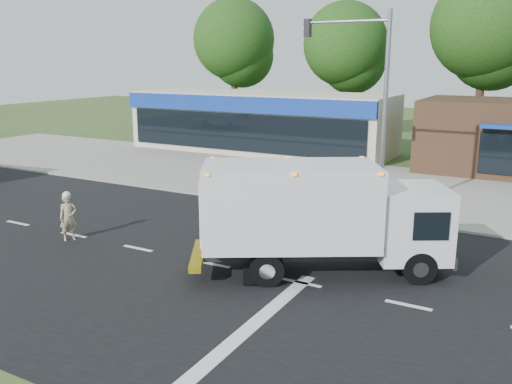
# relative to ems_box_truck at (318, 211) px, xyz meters

# --- Properties ---
(ground) EXTENTS (120.00, 120.00, 0.00)m
(ground) POSITION_rel_ems_box_truck_xyz_m (-3.02, -0.99, -1.89)
(ground) COLOR #385123
(ground) RESTS_ON ground
(road_asphalt) EXTENTS (60.00, 14.00, 0.02)m
(road_asphalt) POSITION_rel_ems_box_truck_xyz_m (-3.02, -0.99, -1.89)
(road_asphalt) COLOR black
(road_asphalt) RESTS_ON ground
(sidewalk) EXTENTS (60.00, 2.40, 0.12)m
(sidewalk) POSITION_rel_ems_box_truck_xyz_m (-3.02, 7.21, -1.83)
(sidewalk) COLOR gray
(sidewalk) RESTS_ON ground
(parking_apron) EXTENTS (60.00, 9.00, 0.02)m
(parking_apron) POSITION_rel_ems_box_truck_xyz_m (-3.02, 13.01, -1.88)
(parking_apron) COLOR gray
(parking_apron) RESTS_ON ground
(lane_markings) EXTENTS (55.20, 7.00, 0.01)m
(lane_markings) POSITION_rel_ems_box_truck_xyz_m (-1.67, -2.34, -1.87)
(lane_markings) COLOR silver
(lane_markings) RESTS_ON road_asphalt
(ems_box_truck) EXTENTS (7.55, 5.66, 3.28)m
(ems_box_truck) POSITION_rel_ems_box_truck_xyz_m (0.00, 0.00, 0.00)
(ems_box_truck) COLOR black
(ems_box_truck) RESTS_ON ground
(emergency_worker) EXTENTS (0.66, 0.72, 1.76)m
(emergency_worker) POSITION_rel_ems_box_truck_xyz_m (-8.72, -1.43, -1.02)
(emergency_worker) COLOR tan
(emergency_worker) RESTS_ON ground
(retail_strip_mall) EXTENTS (18.00, 6.20, 4.00)m
(retail_strip_mall) POSITION_rel_ems_box_truck_xyz_m (-12.02, 18.94, 0.12)
(retail_strip_mall) COLOR beige
(retail_strip_mall) RESTS_ON ground
(traffic_signal_pole) EXTENTS (3.51, 0.25, 8.00)m
(traffic_signal_pole) POSITION_rel_ems_box_truck_xyz_m (-0.67, 6.61, 3.03)
(traffic_signal_pole) COLOR gray
(traffic_signal_pole) RESTS_ON ground
(background_trees) EXTENTS (36.77, 7.39, 12.10)m
(background_trees) POSITION_rel_ems_box_truck_xyz_m (-3.87, 27.18, 5.49)
(background_trees) COLOR #332114
(background_trees) RESTS_ON ground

